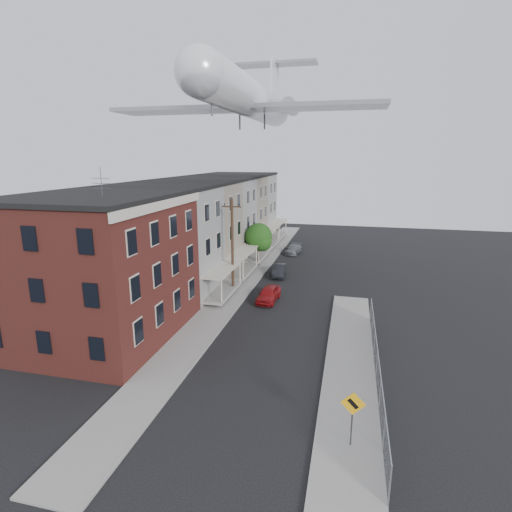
{
  "coord_description": "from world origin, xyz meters",
  "views": [
    {
      "loc": [
        5.04,
        -16.97,
        12.74
      ],
      "look_at": [
        -0.68,
        6.95,
        6.61
      ],
      "focal_mm": 28.0,
      "sensor_mm": 36.0,
      "label": 1
    }
  ],
  "objects_px": {
    "warning_sign": "(353,411)",
    "airplane": "(251,99)",
    "utility_pole": "(232,245)",
    "car_far": "(294,249)",
    "car_mid": "(279,270)",
    "street_tree": "(260,238)",
    "car_near": "(269,294)"
  },
  "relations": [
    {
      "from": "utility_pole",
      "to": "car_mid",
      "type": "distance_m",
      "value": 8.34
    },
    {
      "from": "utility_pole",
      "to": "car_mid",
      "type": "bearing_deg",
      "value": 62.88
    },
    {
      "from": "car_mid",
      "to": "warning_sign",
      "type": "bearing_deg",
      "value": -78.42
    },
    {
      "from": "car_mid",
      "to": "utility_pole",
      "type": "bearing_deg",
      "value": -122.69
    },
    {
      "from": "car_near",
      "to": "car_far",
      "type": "distance_m",
      "value": 18.79
    },
    {
      "from": "utility_pole",
      "to": "car_far",
      "type": "height_order",
      "value": "utility_pole"
    },
    {
      "from": "warning_sign",
      "to": "airplane",
      "type": "distance_m",
      "value": 32.64
    },
    {
      "from": "airplane",
      "to": "car_near",
      "type": "bearing_deg",
      "value": -66.1
    },
    {
      "from": "utility_pole",
      "to": "car_near",
      "type": "distance_m",
      "value": 5.71
    },
    {
      "from": "warning_sign",
      "to": "car_mid",
      "type": "bearing_deg",
      "value": 107.15
    },
    {
      "from": "car_near",
      "to": "warning_sign",
      "type": "bearing_deg",
      "value": -63.07
    },
    {
      "from": "street_tree",
      "to": "car_near",
      "type": "height_order",
      "value": "street_tree"
    },
    {
      "from": "utility_pole",
      "to": "car_near",
      "type": "height_order",
      "value": "utility_pole"
    },
    {
      "from": "warning_sign",
      "to": "car_mid",
      "type": "relative_size",
      "value": 0.73
    },
    {
      "from": "car_near",
      "to": "car_far",
      "type": "height_order",
      "value": "car_near"
    },
    {
      "from": "utility_pole",
      "to": "airplane",
      "type": "distance_m",
      "value": 15.36
    },
    {
      "from": "utility_pole",
      "to": "street_tree",
      "type": "height_order",
      "value": "utility_pole"
    },
    {
      "from": "warning_sign",
      "to": "airplane",
      "type": "height_order",
      "value": "airplane"
    },
    {
      "from": "warning_sign",
      "to": "car_mid",
      "type": "distance_m",
      "value": 26.74
    },
    {
      "from": "car_near",
      "to": "airplane",
      "type": "distance_m",
      "value": 19.94
    },
    {
      "from": "car_near",
      "to": "car_mid",
      "type": "bearing_deg",
      "value": 97.47
    },
    {
      "from": "car_mid",
      "to": "car_far",
      "type": "bearing_deg",
      "value": 84.23
    },
    {
      "from": "car_mid",
      "to": "airplane",
      "type": "xyz_separation_m",
      "value": [
        -3.21,
        0.34,
        17.79
      ]
    },
    {
      "from": "utility_pole",
      "to": "airplane",
      "type": "height_order",
      "value": "airplane"
    },
    {
      "from": "car_near",
      "to": "car_mid",
      "type": "relative_size",
      "value": 1.03
    },
    {
      "from": "utility_pole",
      "to": "car_far",
      "type": "relative_size",
      "value": 2.26
    },
    {
      "from": "utility_pole",
      "to": "street_tree",
      "type": "distance_m",
      "value": 10.0
    },
    {
      "from": "utility_pole",
      "to": "car_far",
      "type": "bearing_deg",
      "value": 79.0
    },
    {
      "from": "street_tree",
      "to": "car_far",
      "type": "distance_m",
      "value": 8.49
    },
    {
      "from": "warning_sign",
      "to": "car_far",
      "type": "relative_size",
      "value": 0.7
    },
    {
      "from": "warning_sign",
      "to": "car_near",
      "type": "relative_size",
      "value": 0.71
    },
    {
      "from": "warning_sign",
      "to": "airplane",
      "type": "xyz_separation_m",
      "value": [
        -11.08,
        25.86,
        16.54
      ]
    }
  ]
}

